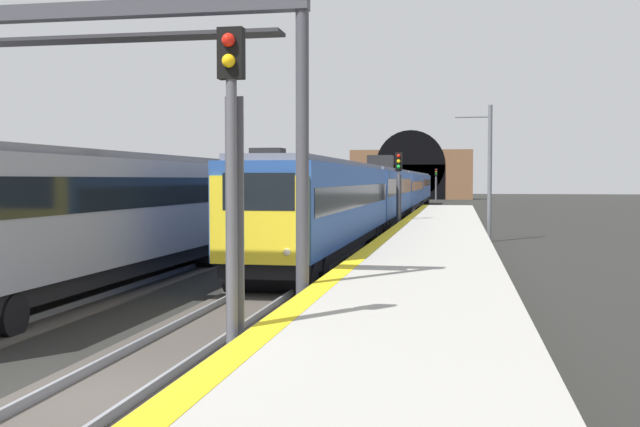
% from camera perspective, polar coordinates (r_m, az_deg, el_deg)
% --- Properties ---
extents(ground_plane, '(320.00, 320.00, 0.00)m').
position_cam_1_polar(ground_plane, '(11.72, -16.90, -13.56)').
color(ground_plane, black).
extents(platform_right, '(112.00, 4.23, 1.00)m').
position_cam_1_polar(platform_right, '(10.40, 4.90, -12.69)').
color(platform_right, '#9E9B93').
rests_on(platform_right, ground_plane).
extents(platform_right_edge_strip, '(112.00, 0.50, 0.01)m').
position_cam_1_polar(platform_right_edge_strip, '(10.62, -5.30, -9.58)').
color(platform_right_edge_strip, yellow).
rests_on(platform_right_edge_strip, platform_right).
extents(track_main_line, '(160.00, 2.60, 0.21)m').
position_cam_1_polar(track_main_line, '(11.71, -16.91, -13.36)').
color(track_main_line, '#423D38').
rests_on(track_main_line, ground_plane).
extents(train_main_approaching, '(83.93, 2.85, 4.84)m').
position_cam_1_polar(train_main_approaching, '(61.21, 5.56, 1.68)').
color(train_main_approaching, '#264C99').
rests_on(train_main_approaching, ground_plane).
extents(train_adjacent_platform, '(57.00, 3.08, 4.90)m').
position_cam_1_polar(train_adjacent_platform, '(40.57, -3.95, 1.26)').
color(train_adjacent_platform, gray).
rests_on(train_adjacent_platform, ground_plane).
extents(railway_signal_near, '(0.39, 0.38, 5.46)m').
position_cam_1_polar(railway_signal_near, '(11.25, -6.65, 2.29)').
color(railway_signal_near, '#4C4C54').
rests_on(railway_signal_near, ground_plane).
extents(railway_signal_mid, '(0.39, 0.38, 4.73)m').
position_cam_1_polar(railway_signal_mid, '(42.23, 5.96, 2.12)').
color(railway_signal_mid, '#4C4C54').
rests_on(railway_signal_mid, ground_plane).
extents(railway_signal_far, '(0.39, 0.38, 4.79)m').
position_cam_1_polar(railway_signal_far, '(111.77, 8.76, 2.42)').
color(railway_signal_far, '#4C4C54').
rests_on(railway_signal_far, ground_plane).
extents(overhead_signal_gantry, '(0.70, 9.02, 7.15)m').
position_cam_1_polar(overhead_signal_gantry, '(17.59, -15.63, 9.65)').
color(overhead_signal_gantry, '#3F3F47').
rests_on(overhead_signal_gantry, ground_plane).
extents(tunnel_portal, '(2.35, 19.60, 11.06)m').
position_cam_1_polar(tunnel_portal, '(122.42, 6.87, 2.96)').
color(tunnel_portal, brown).
rests_on(tunnel_portal, ground_plane).
extents(catenary_mast_near, '(0.22, 1.90, 7.06)m').
position_cam_1_polar(catenary_mast_near, '(39.98, 12.65, 3.09)').
color(catenary_mast_near, '#595B60').
rests_on(catenary_mast_near, ground_plane).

